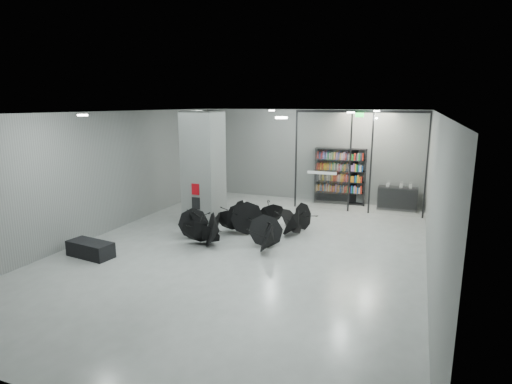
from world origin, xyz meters
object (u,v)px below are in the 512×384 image
at_px(column, 204,168).
at_px(umbrella_cluster, 242,228).
at_px(bench, 91,249).
at_px(shop_counter, 397,198).
at_px(bookshelf, 340,176).

height_order(column, umbrella_cluster, column).
xyz_separation_m(bench, shop_counter, (7.77, 8.78, 0.24)).
distance_m(shop_counter, umbrella_cluster, 7.19).
distance_m(column, umbrella_cluster, 2.78).
bearing_deg(shop_counter, umbrella_cluster, -128.65).
distance_m(bookshelf, umbrella_cluster, 6.25).
bearing_deg(column, shop_counter, 35.23).
relative_size(column, bookshelf, 1.67).
xyz_separation_m(column, shop_counter, (6.42, 4.53, -1.54)).
xyz_separation_m(column, bench, (-1.35, -4.25, -1.78)).
bearing_deg(bookshelf, umbrella_cluster, -115.69).
relative_size(bench, umbrella_cluster, 0.31).
relative_size(bench, shop_counter, 0.88).
distance_m(bench, bookshelf, 10.52).
xyz_separation_m(column, umbrella_cluster, (1.92, -1.07, -1.70)).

